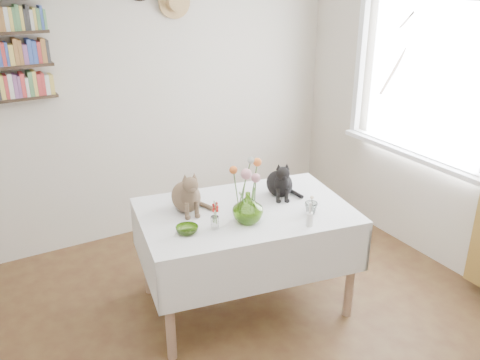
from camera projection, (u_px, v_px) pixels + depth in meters
room at (272, 194)px, 2.57m from camera, size 4.08×4.58×2.58m
window at (423, 91)px, 4.06m from camera, size 0.12×1.52×1.32m
dining_table at (245, 234)px, 3.57m from camera, size 1.58×1.16×0.77m
tabby_cat at (186, 189)px, 3.42m from camera, size 0.24×0.29×0.32m
black_cat at (280, 177)px, 3.66m from camera, size 0.27×0.30×0.29m
flower_vase at (248, 208)px, 3.28m from camera, size 0.21×0.21×0.21m
green_bowl at (187, 230)px, 3.18m from camera, size 0.15×0.15×0.04m
drinking_glass at (311, 208)px, 3.42m from camera, size 0.12×0.12×0.08m
candlestick at (310, 218)px, 3.25m from camera, size 0.05×0.05×0.16m
berry_jar at (215, 215)px, 3.20m from camera, size 0.05×0.05×0.21m
porcelain_figurine at (312, 202)px, 3.51m from camera, size 0.05×0.05×0.09m
flower_bouquet at (247, 173)px, 3.20m from camera, size 0.17×0.12×0.39m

